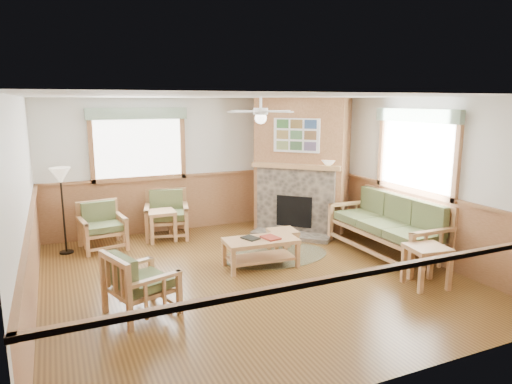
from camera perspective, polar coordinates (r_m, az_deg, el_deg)
name	(u,v)px	position (r m, az deg, el deg)	size (l,w,h in m)	color
floor	(251,276)	(7.13, -0.65, -10.42)	(6.00, 6.00, 0.01)	brown
ceiling	(250,96)	(6.62, -0.71, 11.88)	(6.00, 6.00, 0.01)	white
wall_back	(193,164)	(9.54, -7.87, 3.45)	(6.00, 0.02, 2.70)	white
wall_front	(384,248)	(4.25, 15.74, -6.70)	(6.00, 0.02, 2.70)	white
wall_left	(25,208)	(6.22, -26.95, -1.84)	(0.02, 6.00, 2.70)	white
wall_right	(408,176)	(8.38, 18.51, 1.90)	(0.02, 6.00, 2.70)	white
wainscot	(251,241)	(6.94, -0.66, -6.16)	(6.00, 6.00, 1.10)	#95623D
fireplace	(302,164)	(9.47, 5.81, 3.44)	(2.20, 2.20, 2.70)	#95623D
window_back	(136,107)	(9.17, -14.71, 10.29)	(1.90, 0.16, 1.50)	white
window_right	(420,107)	(8.11, 19.78, 9.92)	(0.16, 1.90, 1.50)	white
ceiling_fan	(261,99)	(7.02, 0.60, 11.52)	(1.24, 1.24, 0.36)	white
sofa	(386,226)	(8.24, 15.95, -4.05)	(0.92, 2.23, 1.03)	tan
armchair_back_left	(102,226)	(8.70, -18.66, -4.07)	(0.74, 0.74, 0.84)	tan
armchair_back_right	(167,214)	(9.11, -11.11, -2.77)	(0.81, 0.81, 0.91)	tan
armchair_left	(141,282)	(5.97, -14.16, -10.89)	(0.74, 0.74, 0.83)	tan
coffee_table	(261,253)	(7.41, 0.59, -7.60)	(1.16, 0.58, 0.47)	tan
end_table_chairs	(161,226)	(8.94, -11.75, -4.13)	(0.52, 0.50, 0.58)	tan
end_table_sofa	(426,266)	(7.08, 20.51, -8.69)	(0.54, 0.52, 0.60)	tan
footstool	(283,241)	(8.11, 3.36, -6.15)	(0.47, 0.47, 0.41)	tan
braided_rug	(276,255)	(7.99, 2.49, -7.92)	(1.89, 1.89, 0.01)	brown
floor_lamp_left	(63,211)	(8.59, -22.96, -2.18)	(0.35, 0.35, 1.53)	black
floor_lamp_right	(328,198)	(9.09, 9.03, -0.71)	(0.35, 0.35, 1.53)	black
book_red	(271,237)	(7.35, 1.83, -5.62)	(0.22, 0.30, 0.03)	maroon
book_dark	(250,237)	(7.33, -0.70, -5.69)	(0.20, 0.27, 0.03)	black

